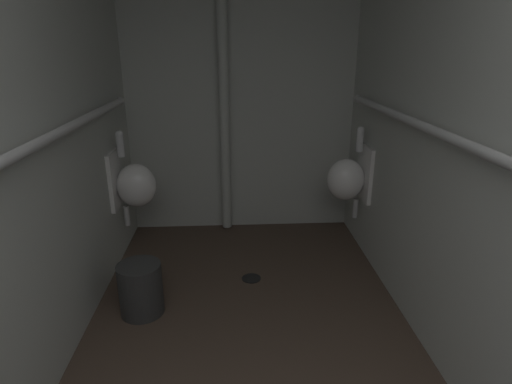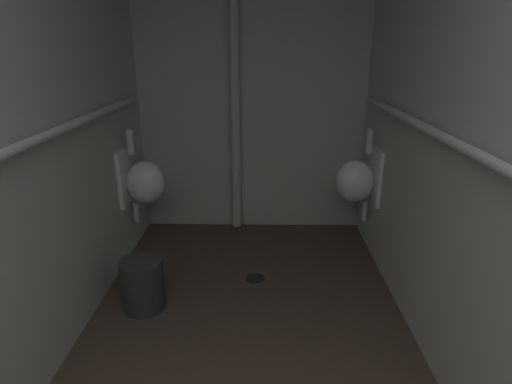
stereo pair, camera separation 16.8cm
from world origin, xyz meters
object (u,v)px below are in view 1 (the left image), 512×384
waste_bin (141,289)px  floor_drain (251,278)px  standpipe_back_wall (224,83)px  urinal_left_mid (134,184)px  urinal_right_mid (348,178)px

waste_bin → floor_drain: bearing=26.9°
standpipe_back_wall → floor_drain: size_ratio=18.64×
floor_drain → standpipe_back_wall: bearing=101.6°
waste_bin → urinal_left_mid: bearing=102.2°
urinal_left_mid → urinal_right_mid: same height
urinal_right_mid → waste_bin: (-1.52, -0.81, -0.45)m
urinal_left_mid → urinal_right_mid: size_ratio=1.00×
urinal_right_mid → waste_bin: 1.78m
standpipe_back_wall → urinal_left_mid: bearing=-144.2°
urinal_right_mid → standpipe_back_wall: bearing=155.4°
urinal_left_mid → urinal_right_mid: bearing=1.8°
urinal_left_mid → standpipe_back_wall: (0.70, 0.50, 0.71)m
urinal_right_mid → standpipe_back_wall: 1.30m
standpipe_back_wall → floor_drain: (0.18, -0.90, -1.33)m
standpipe_back_wall → waste_bin: (-0.53, -1.26, -1.16)m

